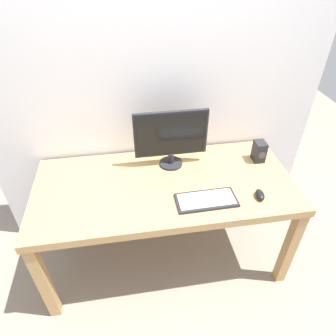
{
  "coord_description": "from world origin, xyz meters",
  "views": [
    {
      "loc": [
        -0.21,
        -1.45,
        2.0
      ],
      "look_at": [
        0.02,
        0.0,
        0.86
      ],
      "focal_mm": 31.9,
      "sensor_mm": 36.0,
      "label": 1
    }
  ],
  "objects_px": {
    "keyboard_primary": "(206,200)",
    "speaker_right": "(259,151)",
    "desk": "(165,192)",
    "mouse": "(260,195)",
    "monitor": "(171,137)"
  },
  "relations": [
    {
      "from": "keyboard_primary",
      "to": "speaker_right",
      "type": "bearing_deg",
      "value": 36.86
    },
    {
      "from": "desk",
      "to": "mouse",
      "type": "distance_m",
      "value": 0.61
    },
    {
      "from": "keyboard_primary",
      "to": "speaker_right",
      "type": "distance_m",
      "value": 0.59
    },
    {
      "from": "desk",
      "to": "monitor",
      "type": "distance_m",
      "value": 0.37
    },
    {
      "from": "mouse",
      "to": "desk",
      "type": "bearing_deg",
      "value": 167.13
    },
    {
      "from": "desk",
      "to": "speaker_right",
      "type": "xyz_separation_m",
      "value": [
        0.69,
        0.15,
        0.16
      ]
    },
    {
      "from": "desk",
      "to": "monitor",
      "type": "xyz_separation_m",
      "value": [
        0.07,
        0.2,
        0.3
      ]
    },
    {
      "from": "speaker_right",
      "to": "mouse",
      "type": "bearing_deg",
      "value": -110.67
    },
    {
      "from": "desk",
      "to": "keyboard_primary",
      "type": "height_order",
      "value": "keyboard_primary"
    },
    {
      "from": "mouse",
      "to": "speaker_right",
      "type": "xyz_separation_m",
      "value": [
        0.14,
        0.37,
        0.05
      ]
    },
    {
      "from": "desk",
      "to": "speaker_right",
      "type": "relative_size",
      "value": 11.37
    },
    {
      "from": "monitor",
      "to": "keyboard_primary",
      "type": "relative_size",
      "value": 1.33
    },
    {
      "from": "monitor",
      "to": "keyboard_primary",
      "type": "distance_m",
      "value": 0.48
    },
    {
      "from": "desk",
      "to": "mouse",
      "type": "relative_size",
      "value": 17.26
    },
    {
      "from": "keyboard_primary",
      "to": "mouse",
      "type": "relative_size",
      "value": 3.79
    }
  ]
}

